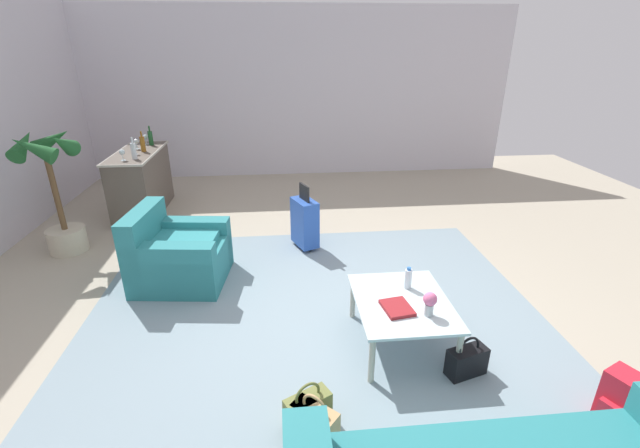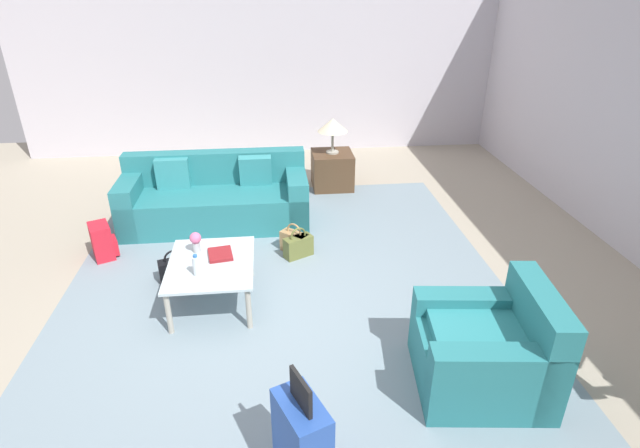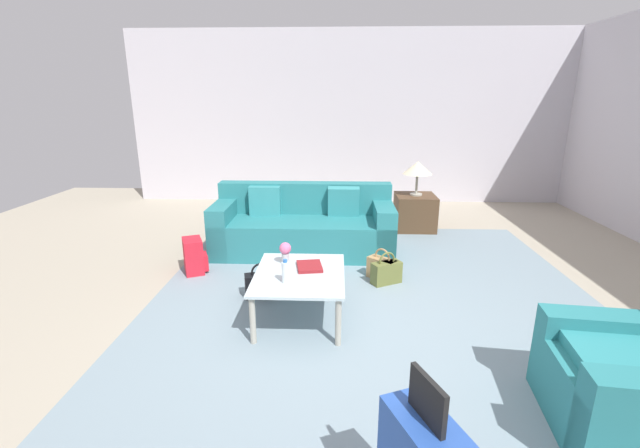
% 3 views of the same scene
% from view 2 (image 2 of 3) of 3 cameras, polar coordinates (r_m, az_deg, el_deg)
% --- Properties ---
extents(ground_plane, '(12.00, 12.00, 0.00)m').
position_cam_2_polar(ground_plane, '(4.63, -6.01, -11.28)').
color(ground_plane, '#A89E89').
extents(wall_left, '(0.12, 8.00, 3.10)m').
position_cam_2_polar(wall_left, '(8.82, -6.93, 18.01)').
color(wall_left, silver).
rests_on(wall_left, ground).
extents(area_rug, '(5.20, 4.40, 0.01)m').
position_cam_2_polar(area_rug, '(5.12, -3.84, -7.04)').
color(area_rug, gray).
rests_on(area_rug, ground).
extents(couch, '(0.87, 2.26, 0.86)m').
position_cam_2_polar(couch, '(6.41, -11.75, 2.77)').
color(couch, teal).
rests_on(couch, ground).
extents(armchair, '(0.98, 1.03, 0.84)m').
position_cam_2_polar(armchair, '(4.07, 18.90, -13.77)').
color(armchair, teal).
rests_on(armchair, ground).
extents(coffee_table, '(0.97, 0.79, 0.44)m').
position_cam_2_polar(coffee_table, '(4.78, -12.31, -4.86)').
color(coffee_table, silver).
rests_on(coffee_table, ground).
extents(water_bottle, '(0.06, 0.06, 0.20)m').
position_cam_2_polar(water_bottle, '(4.55, -13.96, -4.63)').
color(water_bottle, silver).
rests_on(water_bottle, coffee_table).
extents(coffee_table_book, '(0.30, 0.26, 0.03)m').
position_cam_2_polar(coffee_table_book, '(4.84, -11.32, -3.41)').
color(coffee_table_book, maroon).
rests_on(coffee_table_book, coffee_table).
extents(flower_vase, '(0.11, 0.11, 0.21)m').
position_cam_2_polar(flower_vase, '(4.90, -14.02, -1.84)').
color(flower_vase, '#B2B7BC').
rests_on(flower_vase, coffee_table).
extents(side_table, '(0.58, 0.58, 0.53)m').
position_cam_2_polar(side_table, '(7.39, 1.40, 6.19)').
color(side_table, '#513823').
rests_on(side_table, ground).
extents(table_lamp, '(0.43, 0.43, 0.50)m').
position_cam_2_polar(table_lamp, '(7.18, 1.46, 11.16)').
color(table_lamp, '#ADA899').
rests_on(table_lamp, side_table).
extents(suitcase_blue, '(0.45, 0.36, 0.85)m').
position_cam_2_polar(suitcase_blue, '(3.22, -2.08, -23.54)').
color(suitcase_blue, '#2851AD').
rests_on(suitcase_blue, ground).
extents(handbag_olive, '(0.27, 0.35, 0.36)m').
position_cam_2_polar(handbag_olive, '(5.56, -2.49, -2.54)').
color(handbag_olive, olive).
rests_on(handbag_olive, ground).
extents(handbag_black, '(0.22, 0.35, 0.36)m').
position_cam_2_polar(handbag_black, '(5.34, -16.21, -5.03)').
color(handbag_black, black).
rests_on(handbag_black, ground).
extents(handbag_tan, '(0.32, 0.33, 0.36)m').
position_cam_2_polar(handbag_tan, '(5.65, -2.95, -2.02)').
color(handbag_tan, tan).
rests_on(handbag_tan, ground).
extents(backpack_red, '(0.36, 0.33, 0.40)m').
position_cam_2_polar(backpack_red, '(6.01, -23.58, -1.86)').
color(backpack_red, red).
rests_on(backpack_red, ground).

